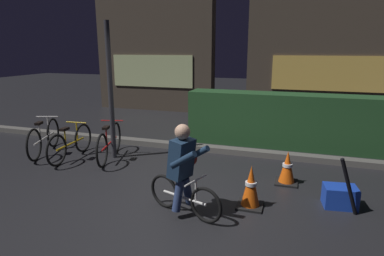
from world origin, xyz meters
name	(u,v)px	position (x,y,z in m)	size (l,w,h in m)	color
ground_plane	(168,192)	(0.00, 0.00, 0.00)	(40.00, 40.00, 0.00)	black
sidewalk_curb	(206,148)	(0.00, 2.20, 0.06)	(12.00, 0.24, 0.12)	#56544F
hedge_row	(295,121)	(1.80, 3.10, 0.60)	(4.80, 0.70, 1.20)	#214723
storefront_left	(155,49)	(-3.12, 6.50, 2.16)	(4.28, 0.54, 4.35)	#42382D
storefront_right	(339,47)	(2.92, 7.20, 2.23)	(5.66, 0.54, 4.48)	#42382D
street_post	(111,92)	(-1.68, 1.20, 1.35)	(0.10, 0.10, 2.69)	#2D2D33
parked_bike_leftmost	(44,138)	(-3.21, 0.98, 0.34)	(0.61, 1.55, 0.75)	black
parked_bike_left_mid	(71,143)	(-2.46, 0.88, 0.32)	(0.46, 1.53, 0.70)	black
parked_bike_center_left	(109,143)	(-1.71, 1.10, 0.34)	(0.53, 1.57, 0.74)	black
traffic_cone_near	(251,187)	(1.29, -0.10, 0.29)	(0.36, 0.36, 0.61)	black
traffic_cone_far	(287,168)	(1.74, 0.92, 0.27)	(0.36, 0.36, 0.55)	black
blue_crate	(340,197)	(2.49, 0.30, 0.15)	(0.44, 0.32, 0.30)	#193DB7
cyclist	(184,169)	(0.47, -0.57, 0.63)	(1.14, 0.63, 1.25)	black
closed_umbrella	(349,187)	(2.55, 0.05, 0.41)	(0.05, 0.05, 0.85)	black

